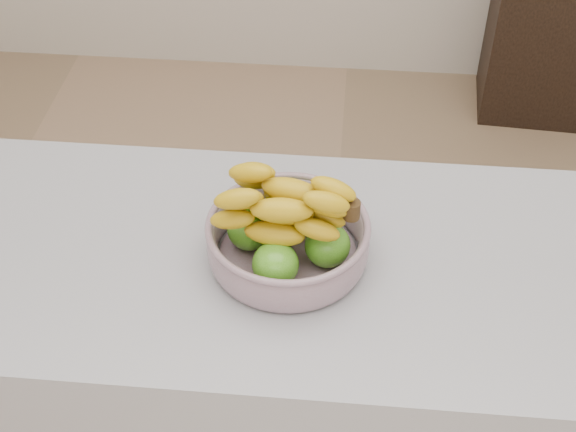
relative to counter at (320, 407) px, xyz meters
The scene contains 3 objects.
counter is the anchor object (origin of this frame).
cabinet 2.06m from the counter, 67.51° to the left, with size 0.45×0.36×0.82m, color black.
fruit_bowl 0.51m from the counter, behind, with size 0.29×0.29×0.18m.
Camera 1 is at (0.02, -1.13, 1.91)m, focal length 50.00 mm.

